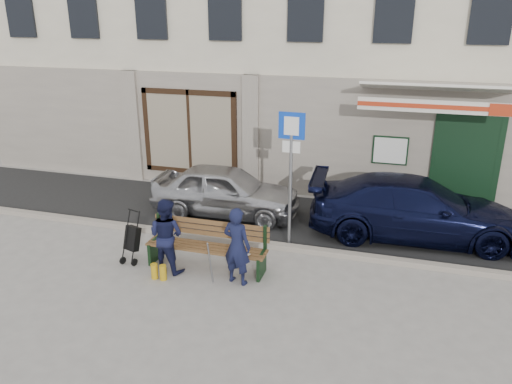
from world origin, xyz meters
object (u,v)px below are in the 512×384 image
at_px(bench, 204,246).
at_px(parking_sign, 291,158).
at_px(car_silver, 226,190).
at_px(woman, 166,235).
at_px(car_navy, 416,209).
at_px(man, 237,246).
at_px(stroller, 132,239).

bearing_deg(bench, parking_sign, 45.01).
relative_size(car_silver, woman, 2.47).
bearing_deg(car_navy, man, 130.24).
relative_size(car_silver, parking_sign, 1.26).
distance_m(car_navy, stroller, 6.13).
bearing_deg(parking_sign, car_silver, 147.06).
xyz_separation_m(parking_sign, stroller, (-2.89, -1.51, -1.51)).
distance_m(car_silver, bench, 2.79).
xyz_separation_m(car_silver, bench, (0.53, -2.73, -0.16)).
height_order(bench, woman, woman).
relative_size(car_navy, woman, 3.14).
bearing_deg(car_silver, car_navy, -91.44).
distance_m(car_navy, man, 4.37).
bearing_deg(car_navy, bench, 120.43).
distance_m(man, woman, 1.45).
relative_size(parking_sign, bench, 1.21).
height_order(car_silver, car_navy, car_navy).
xyz_separation_m(car_silver, woman, (-0.12, -3.02, 0.12)).
distance_m(parking_sign, man, 2.21).
bearing_deg(man, car_navy, -123.62).
bearing_deg(car_silver, bench, -169.63).
bearing_deg(bench, man, -24.34).
xyz_separation_m(car_silver, parking_sign, (1.91, -1.35, 1.35)).
bearing_deg(parking_sign, stroller, -150.09).
relative_size(man, woman, 1.01).
distance_m(woman, stroller, 0.91).
height_order(car_navy, woman, woman).
xyz_separation_m(car_navy, bench, (-3.94, -2.67, -0.22)).
height_order(woman, stroller, woman).
height_order(car_navy, man, man).
height_order(parking_sign, bench, parking_sign).
relative_size(car_navy, bench, 1.93).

